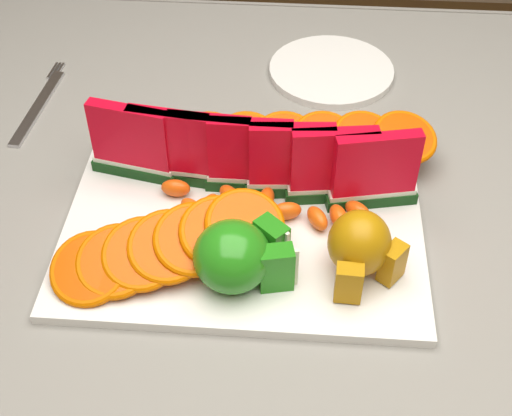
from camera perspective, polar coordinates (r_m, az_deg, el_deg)
name	(u,v)px	position (r m, az deg, el deg)	size (l,w,h in m)	color
table	(277,283)	(0.89, 1.67, -6.04)	(1.40, 0.90, 0.75)	#52371A
tablecloth	(278,249)	(0.84, 1.76, -3.33)	(1.53, 1.03, 0.20)	gray
platter	(244,224)	(0.81, -0.99, -1.31)	(0.40, 0.30, 0.01)	silver
apple_cluster	(239,256)	(0.72, -1.34, -3.88)	(0.12, 0.10, 0.07)	#2B8F0E
pear_cluster	(361,247)	(0.73, 8.37, -3.08)	(0.09, 0.09, 0.07)	#945D08
side_plate	(331,71)	(1.06, 6.04, 10.87)	(0.23, 0.23, 0.01)	silver
fork	(40,104)	(1.03, -16.91, 8.00)	(0.03, 0.20, 0.00)	silver
watermelon_row	(250,158)	(0.81, -0.45, 4.04)	(0.39, 0.07, 0.10)	#0E3E0D
orange_fan_front	(168,246)	(0.74, -7.07, -3.07)	(0.26, 0.16, 0.07)	#D75111
orange_fan_back	(286,138)	(0.88, 2.38, 5.66)	(0.38, 0.11, 0.05)	#D75111
tangerine_segments	(263,207)	(0.80, 0.53, 0.11)	(0.25, 0.07, 0.02)	#D46216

